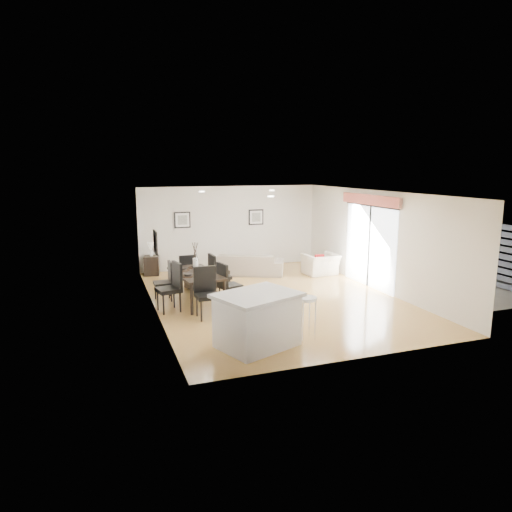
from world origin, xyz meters
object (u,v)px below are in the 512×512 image
object	(u,v)px
dining_table	(196,275)
dining_chair_foot	(187,271)
armchair	(321,264)
dining_chair_efar	(217,273)
coffee_table	(207,279)
dining_chair_wnear	(172,284)
side_table	(152,265)
bar_stool	(307,303)
dining_chair_wfar	(166,279)
dining_chair_head	(206,289)
kitchen_island	(257,320)
sofa	(247,264)
dining_chair_enear	(227,282)

from	to	relation	value
dining_table	dining_chair_foot	xyz separation A→B (m)	(0.00, 1.15, -0.13)
armchair	dining_table	distance (m)	4.66
dining_chair_efar	armchair	bearing A→B (deg)	-75.24
dining_chair_foot	coffee_table	distance (m)	0.75
dining_chair_wnear	side_table	distance (m)	3.85
coffee_table	bar_stool	xyz separation A→B (m)	(0.89, -4.55, 0.51)
coffee_table	dining_chair_wfar	bearing A→B (deg)	-161.45
dining_chair_wfar	dining_chair_efar	distance (m)	1.30
dining_chair_wnear	dining_chair_foot	distance (m)	1.72
dining_chair_head	kitchen_island	size ratio (longest dim) A/B	0.64
armchair	dining_chair_wfar	xyz separation A→B (m)	(-4.97, -1.24, 0.23)
armchair	coffee_table	xyz separation A→B (m)	(-3.70, -0.29, -0.10)
coffee_table	sofa	bearing A→B (deg)	16.71
dining_table	dining_chair_wnear	distance (m)	0.78
armchair	dining_chair_enear	size ratio (longest dim) A/B	0.94
kitchen_island	bar_stool	xyz separation A→B (m)	(1.01, 0.00, 0.22)
dining_chair_wnear	dining_chair_head	size ratio (longest dim) A/B	1.01
dining_chair_wnear	bar_stool	distance (m)	3.44
kitchen_island	sofa	bearing A→B (deg)	52.47
dining_chair_enear	dining_chair_efar	bearing A→B (deg)	-13.48
kitchen_island	bar_stool	world-z (taller)	kitchen_island
dining_table	side_table	size ratio (longest dim) A/B	3.24
sofa	bar_stool	xyz separation A→B (m)	(-0.64, -5.63, 0.40)
dining_table	kitchen_island	xyz separation A→B (m)	(0.50, -3.13, -0.18)
dining_chair_wnear	side_table	size ratio (longest dim) A/B	1.91
dining_chair_wfar	dining_chair_foot	xyz separation A→B (m)	(0.66, 0.68, 0.01)
dining_table	dining_chair_enear	size ratio (longest dim) A/B	1.84
dining_chair_efar	coffee_table	bearing A→B (deg)	-2.31
dining_table	kitchen_island	world-z (taller)	kitchen_island
armchair	bar_stool	xyz separation A→B (m)	(-2.81, -4.84, 0.41)
dining_chair_wfar	dining_chair_efar	size ratio (longest dim) A/B	0.90
dining_chair_head	dining_chair_wnear	bearing A→B (deg)	131.13
dining_chair_head	coffee_table	xyz separation A→B (m)	(0.62, 2.56, -0.41)
dining_chair_head	kitchen_island	distance (m)	2.06
armchair	coffee_table	bearing A→B (deg)	1.57
dining_chair_wfar	dining_chair_enear	world-z (taller)	dining_chair_enear
dining_chair_foot	bar_stool	size ratio (longest dim) A/B	1.18
bar_stool	dining_chair_wnear	bearing A→B (deg)	128.67
armchair	side_table	xyz separation A→B (m)	(-5.00, 1.68, -0.02)
dining_table	dining_chair_wnear	bearing A→B (deg)	-152.43
bar_stool	dining_chair_wfar	bearing A→B (deg)	121.02
side_table	dining_table	bearing A→B (deg)	-78.64
dining_table	dining_chair_head	size ratio (longest dim) A/B	1.72
sofa	dining_chair_foot	xyz separation A→B (m)	(-2.14, -1.35, 0.23)
bar_stool	dining_table	bearing A→B (deg)	115.71
sofa	dining_chair_wnear	distance (m)	4.06
dining_chair_efar	dining_chair_foot	xyz separation A→B (m)	(-0.64, 0.69, -0.05)
armchair	coffee_table	world-z (taller)	armchair
kitchen_island	bar_stool	distance (m)	1.03
dining_table	side_table	world-z (taller)	dining_table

